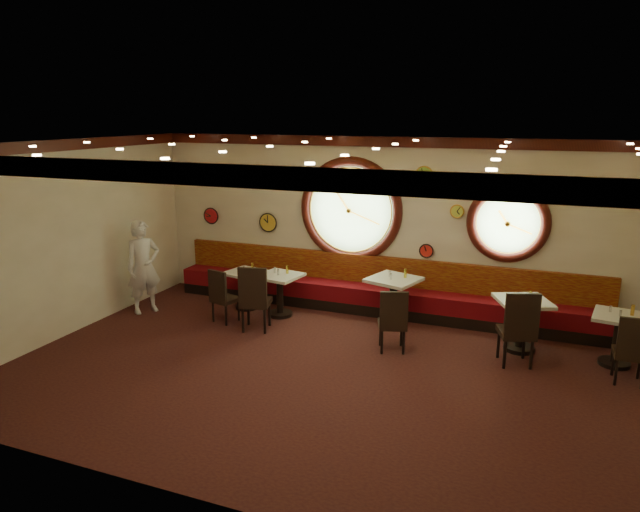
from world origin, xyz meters
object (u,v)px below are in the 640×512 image
at_px(condiment_a_salt, 244,268).
at_px(condiment_d_salt, 518,295).
at_px(chair_b, 254,295).
at_px(waiter, 144,267).
at_px(table_d, 522,318).
at_px(condiment_e_bottle, 633,310).
at_px(chair_c, 393,317).
at_px(chair_d, 519,324).
at_px(table_e, 618,334).
at_px(condiment_b_salt, 275,270).
at_px(table_c, 393,296).
at_px(condiment_d_bottle, 530,295).
at_px(chair_a, 222,293).
at_px(condiment_e_pepper, 621,313).
at_px(table_b, 280,290).
at_px(condiment_c_bottle, 405,273).
at_px(condiment_c_pepper, 391,277).
at_px(condiment_a_bottle, 252,267).
at_px(condiment_b_bottle, 287,270).
at_px(condiment_e_salt, 611,309).
at_px(condiment_c_salt, 390,274).
at_px(chair_e, 632,346).
at_px(condiment_d_pepper, 529,299).
at_px(table_a, 246,285).
at_px(condiment_a_pepper, 242,270).

bearing_deg(condiment_a_salt, condiment_d_salt, -1.66).
bearing_deg(chair_b, waiter, 162.09).
height_order(table_d, condiment_e_bottle, condiment_e_bottle).
relative_size(chair_c, chair_d, 0.88).
bearing_deg(chair_d, condiment_a_salt, 152.54).
height_order(table_e, condiment_b_salt, condiment_b_salt).
xyz_separation_m(table_c, condiment_d_bottle, (2.21, -0.27, 0.35)).
xyz_separation_m(chair_a, condiment_d_salt, (4.86, 0.70, 0.32)).
bearing_deg(condiment_e_pepper, condiment_b_salt, 177.37).
distance_m(table_b, condiment_c_bottle, 2.29).
distance_m(table_d, condiment_c_pepper, 2.19).
height_order(condiment_a_salt, condiment_a_bottle, condiment_a_bottle).
height_order(chair_a, condiment_c_bottle, condiment_c_bottle).
bearing_deg(condiment_b_bottle, chair_c, -24.07).
distance_m(table_c, condiment_e_bottle, 3.62).
distance_m(condiment_c_bottle, waiter, 4.75).
xyz_separation_m(condiment_c_pepper, condiment_e_salt, (3.35, -0.19, -0.09)).
height_order(chair_c, condiment_e_bottle, chair_c).
distance_m(chair_d, condiment_e_pepper, 1.45).
relative_size(condiment_c_salt, condiment_d_salt, 1.15).
bearing_deg(condiment_e_salt, chair_c, -164.50).
height_order(chair_e, condiment_a_salt, chair_e).
height_order(table_e, condiment_e_bottle, condiment_e_bottle).
distance_m(condiment_d_pepper, condiment_e_bottle, 1.41).
bearing_deg(condiment_b_bottle, chair_b, -99.33).
height_order(chair_b, condiment_b_bottle, chair_b).
bearing_deg(chair_e, condiment_d_bottle, 149.75).
relative_size(chair_a, chair_d, 0.84).
height_order(table_d, chair_e, chair_e).
height_order(chair_a, condiment_a_bottle, chair_a).
bearing_deg(table_e, condiment_e_pepper, -99.79).
height_order(condiment_c_salt, condiment_e_pepper, condiment_c_salt).
bearing_deg(table_a, condiment_e_bottle, -1.84).
relative_size(condiment_b_salt, condiment_c_salt, 1.04).
bearing_deg(condiment_c_bottle, condiment_e_salt, -6.87).
relative_size(condiment_a_pepper, condiment_a_bottle, 0.62).
bearing_deg(table_d, condiment_a_bottle, 176.95).
xyz_separation_m(chair_a, condiment_d_pepper, (5.02, 0.55, 0.33)).
xyz_separation_m(condiment_d_salt, condiment_a_pepper, (-4.86, 0.05, -0.10)).
xyz_separation_m(condiment_d_salt, condiment_e_salt, (1.29, -0.03, -0.05)).
bearing_deg(table_c, condiment_b_salt, -175.23).
relative_size(condiment_b_bottle, condiment_e_bottle, 0.94).
relative_size(condiment_b_salt, condiment_d_bottle, 0.80).
bearing_deg(table_d, condiment_c_salt, 170.40).
relative_size(condiment_a_bottle, condiment_e_pepper, 1.69).
height_order(condiment_c_salt, condiment_e_bottle, condiment_c_salt).
height_order(table_e, chair_a, chair_a).
relative_size(condiment_c_pepper, condiment_b_bottle, 0.68).
xyz_separation_m(table_c, table_d, (2.11, -0.31, -0.02)).
xyz_separation_m(chair_a, condiment_e_bottle, (6.43, 0.62, 0.30)).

